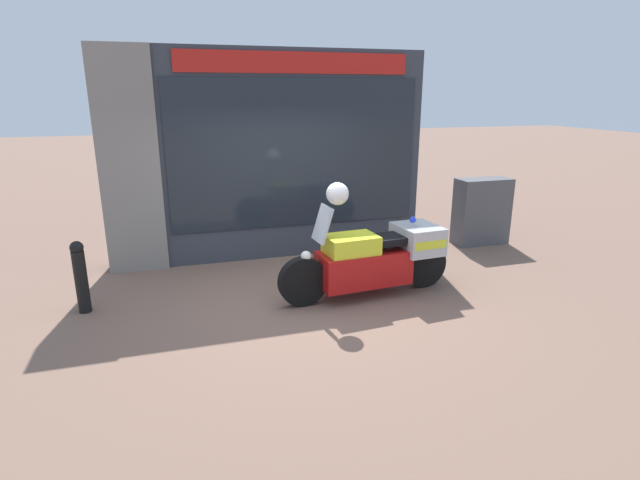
{
  "coord_description": "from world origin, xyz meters",
  "views": [
    {
      "loc": [
        -1.62,
        -6.12,
        2.69
      ],
      "look_at": [
        0.35,
        0.32,
        0.7
      ],
      "focal_mm": 28.0,
      "sensor_mm": 36.0,
      "label": 1
    }
  ],
  "objects_px": {
    "paramedic_motorcycle": "(376,257)",
    "white_helmet": "(337,194)",
    "utility_cabinet": "(482,211)",
    "street_bollard": "(81,276)"
  },
  "relations": [
    {
      "from": "utility_cabinet",
      "to": "white_helmet",
      "type": "relative_size",
      "value": 4.14
    },
    {
      "from": "utility_cabinet",
      "to": "white_helmet",
      "type": "distance_m",
      "value": 3.91
    },
    {
      "from": "paramedic_motorcycle",
      "to": "utility_cabinet",
      "type": "height_order",
      "value": "paramedic_motorcycle"
    },
    {
      "from": "utility_cabinet",
      "to": "white_helmet",
      "type": "height_order",
      "value": "white_helmet"
    },
    {
      "from": "utility_cabinet",
      "to": "paramedic_motorcycle",
      "type": "bearing_deg",
      "value": -148.88
    },
    {
      "from": "paramedic_motorcycle",
      "to": "street_bollard",
      "type": "bearing_deg",
      "value": -12.51
    },
    {
      "from": "paramedic_motorcycle",
      "to": "white_helmet",
      "type": "xyz_separation_m",
      "value": [
        -0.58,
        -0.05,
        0.92
      ]
    },
    {
      "from": "white_helmet",
      "to": "paramedic_motorcycle",
      "type": "bearing_deg",
      "value": 4.5
    },
    {
      "from": "paramedic_motorcycle",
      "to": "utility_cabinet",
      "type": "relative_size",
      "value": 2.07
    },
    {
      "from": "street_bollard",
      "to": "utility_cabinet",
      "type": "bearing_deg",
      "value": 10.03
    }
  ]
}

